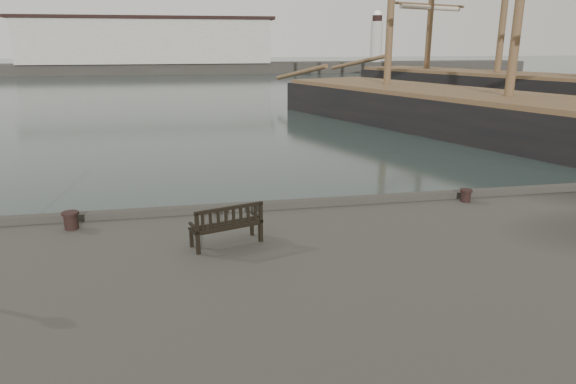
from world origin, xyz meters
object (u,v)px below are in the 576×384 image
Objects in this scene: bollard_left at (71,221)px; bollard_right at (466,195)px; tall_ship_main at (505,127)px; bench at (227,232)px; tall_ship_far at (495,94)px.

bollard_right is (10.54, 0.22, -0.04)m from bollard_left.
bollard_left is 0.01× the size of tall_ship_main.
bollard_left reaches higher than bollard_right.
bollard_left is 10.55m from bollard_right.
tall_ship_main is (19.01, 18.40, -1.09)m from bench.
tall_ship_far reaches higher than bollard_left.
tall_ship_far is at bearing 46.25° from bollard_left.
tall_ship_far is at bearing 32.82° from bench.
bollard_right is (6.92, 1.94, -0.11)m from bench.
tall_ship_far is (29.67, 36.51, -0.96)m from bench.
tall_ship_far is at bearing 56.64° from bollard_right.
tall_ship_far is (10.66, 18.11, 0.14)m from tall_ship_main.
tall_ship_main is at bearing 25.98° from bench.
bench is 3.93× the size of bollard_left.
bollard_left is (-3.63, 1.72, -0.08)m from bench.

